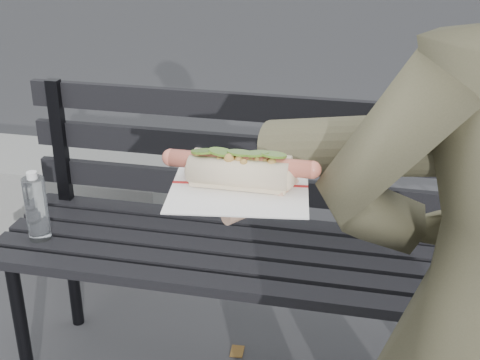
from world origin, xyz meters
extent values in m
cylinder|color=black|center=(-0.71, 0.67, 0.23)|extent=(0.04, 0.04, 0.45)
cylinder|color=black|center=(-0.71, 1.01, 0.23)|extent=(0.04, 0.04, 0.45)
cube|color=black|center=(-0.04, 0.66, 0.47)|extent=(1.50, 0.07, 0.03)
cube|color=black|center=(-0.04, 0.75, 0.47)|extent=(1.50, 0.07, 0.03)
cube|color=black|center=(-0.04, 0.84, 0.47)|extent=(1.50, 0.07, 0.03)
cube|color=black|center=(-0.04, 0.93, 0.47)|extent=(1.50, 0.07, 0.03)
cube|color=black|center=(-0.04, 1.02, 0.47)|extent=(1.50, 0.07, 0.03)
cube|color=black|center=(-0.71, 1.03, 0.67)|extent=(0.04, 0.03, 0.42)
cube|color=black|center=(-0.04, 1.05, 0.57)|extent=(1.50, 0.02, 0.08)
cube|color=black|center=(-0.04, 1.05, 0.70)|extent=(1.50, 0.02, 0.08)
cube|color=black|center=(-0.04, 1.05, 0.83)|extent=(1.50, 0.02, 0.08)
cylinder|color=white|center=(-0.67, 0.77, 0.57)|extent=(0.06, 0.06, 0.19)
cylinder|color=white|center=(-0.67, 0.77, 0.68)|extent=(0.03, 0.03, 0.02)
cube|color=slate|center=(-1.12, 1.52, 0.20)|extent=(1.20, 0.40, 0.40)
cylinder|color=#45442E|center=(0.34, 0.13, 1.10)|extent=(0.51, 0.23, 0.19)
cylinder|color=#D8A384|center=(0.13, 0.07, 1.03)|extent=(0.09, 0.08, 0.07)
ellipsoid|color=#D8A384|center=(0.09, 0.06, 1.03)|extent=(0.10, 0.11, 0.03)
cylinder|color=#D8A384|center=(0.03, 0.03, 1.03)|extent=(0.06, 0.02, 0.02)
cylinder|color=#D8A384|center=(0.03, 0.05, 1.03)|extent=(0.06, 0.02, 0.02)
cylinder|color=#D8A384|center=(0.03, 0.07, 1.03)|extent=(0.06, 0.02, 0.02)
cylinder|color=#D8A384|center=(0.03, 0.09, 1.03)|extent=(0.06, 0.02, 0.02)
cylinder|color=#D8A384|center=(0.10, 0.00, 1.03)|extent=(0.04, 0.05, 0.02)
cube|color=white|center=(0.09, 0.06, 1.05)|extent=(0.21, 0.21, 0.00)
cube|color=#B21E1E|center=(0.09, 0.06, 1.05)|extent=(0.19, 0.03, 0.00)
cylinder|color=#DD6D55|center=(0.09, 0.06, 1.08)|extent=(0.20, 0.02, 0.02)
sphere|color=#DD6D55|center=(-0.01, 0.06, 1.08)|extent=(0.03, 0.02, 0.02)
sphere|color=#DD6D55|center=(0.19, 0.06, 1.08)|extent=(0.03, 0.02, 0.02)
sphere|color=#9E6B2D|center=(0.13, 0.05, 1.09)|extent=(0.01, 0.01, 0.01)
sphere|color=#9E6B2D|center=(0.02, 0.05, 1.09)|extent=(0.01, 0.01, 0.01)
sphere|color=#9E6B2D|center=(0.07, 0.05, 1.09)|extent=(0.01, 0.01, 0.01)
sphere|color=#9E6B2D|center=(0.08, 0.06, 1.08)|extent=(0.01, 0.01, 0.01)
sphere|color=#9E6B2D|center=(0.02, 0.06, 1.09)|extent=(0.01, 0.01, 0.01)
sphere|color=#9E6B2D|center=(0.04, 0.04, 1.08)|extent=(0.01, 0.01, 0.01)
sphere|color=#9E6B2D|center=(0.10, 0.07, 1.08)|extent=(0.01, 0.01, 0.01)
sphere|color=#9E6B2D|center=(0.12, 0.05, 1.08)|extent=(0.01, 0.01, 0.01)
sphere|color=#9E6B2D|center=(0.04, 0.07, 1.09)|extent=(0.01, 0.01, 0.01)
sphere|color=#9E6B2D|center=(0.11, 0.07, 1.08)|extent=(0.01, 0.01, 0.01)
sphere|color=#9E6B2D|center=(0.06, 0.04, 1.09)|extent=(0.01, 0.01, 0.01)
sphere|color=#9E6B2D|center=(0.14, 0.07, 1.09)|extent=(0.01, 0.01, 0.01)
sphere|color=#9E6B2D|center=(0.08, 0.07, 1.09)|extent=(0.01, 0.01, 0.01)
sphere|color=#9E6B2D|center=(0.09, 0.05, 1.09)|extent=(0.01, 0.01, 0.01)
sphere|color=#9E6B2D|center=(0.12, 0.05, 1.09)|extent=(0.01, 0.01, 0.01)
sphere|color=#9E6B2D|center=(0.10, 0.05, 1.09)|extent=(0.01, 0.01, 0.01)
sphere|color=#9E6B2D|center=(0.11, 0.05, 1.09)|extent=(0.01, 0.01, 0.01)
sphere|color=#9E6B2D|center=(0.12, 0.07, 1.09)|extent=(0.01, 0.01, 0.01)
sphere|color=#9E6B2D|center=(0.07, 0.05, 1.08)|extent=(0.01, 0.01, 0.01)
sphere|color=#9E6B2D|center=(0.13, 0.04, 1.09)|extent=(0.01, 0.01, 0.01)
sphere|color=#9E6B2D|center=(0.07, 0.05, 1.08)|extent=(0.01, 0.01, 0.01)
sphere|color=#9E6B2D|center=(0.09, 0.04, 1.09)|extent=(0.01, 0.01, 0.01)
sphere|color=#9E6B2D|center=(0.07, 0.04, 1.09)|extent=(0.01, 0.01, 0.01)
sphere|color=#9E6B2D|center=(0.14, 0.08, 1.09)|extent=(0.01, 0.01, 0.01)
cylinder|color=#548123|center=(0.03, 0.06, 1.09)|extent=(0.04, 0.04, 0.01)
cylinder|color=#548123|center=(0.06, 0.06, 1.09)|extent=(0.04, 0.04, 0.01)
cylinder|color=#548123|center=(0.09, 0.06, 1.10)|extent=(0.04, 0.04, 0.01)
cylinder|color=#548123|center=(0.11, 0.06, 1.10)|extent=(0.04, 0.04, 0.01)
cylinder|color=#548123|center=(0.13, 0.06, 1.10)|extent=(0.04, 0.04, 0.01)
cube|color=brown|center=(-1.08, 1.97, 0.00)|extent=(0.04, 0.05, 0.00)
cube|color=brown|center=(0.45, 2.04, 0.00)|extent=(0.09, 0.10, 0.00)
cube|color=brown|center=(-0.13, 0.97, 0.00)|extent=(0.05, 0.06, 0.00)
camera|label=1|loc=(0.27, -0.77, 1.44)|focal=50.00mm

